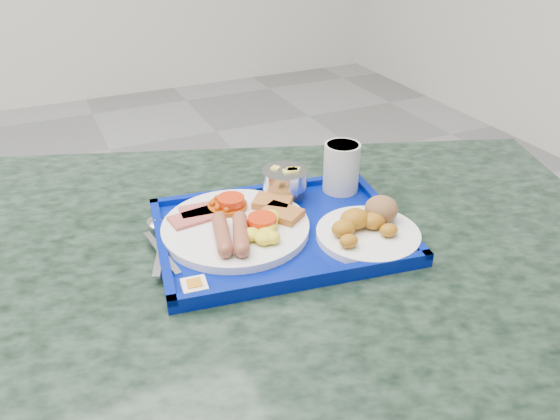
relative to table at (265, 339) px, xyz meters
name	(u,v)px	position (x,y,z in m)	size (l,w,h in m)	color
table	(265,339)	(0.00, 0.00, 0.00)	(1.49, 1.23, 0.80)	slate
tray	(280,233)	(0.04, 0.02, 0.21)	(0.46, 0.37, 0.03)	#021483
main_plate	(240,225)	(-0.02, 0.05, 0.23)	(0.25, 0.25, 0.04)	white
bread_plate	(368,226)	(0.17, -0.06, 0.24)	(0.18, 0.18, 0.06)	white
fruit_bowl	(285,179)	(0.10, 0.13, 0.26)	(0.09, 0.09, 0.06)	#B4B4B6
juice_cup	(341,166)	(0.21, 0.11, 0.27)	(0.07, 0.07, 0.10)	silver
spoon	(157,231)	(-0.15, 0.10, 0.22)	(0.04, 0.18, 0.01)	#B4B4B6
knife	(162,245)	(-0.16, 0.06, 0.22)	(0.01, 0.18, 0.00)	#B4B4B6
jam_packet	(195,287)	(-0.14, -0.08, 0.23)	(0.04, 0.04, 0.01)	white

